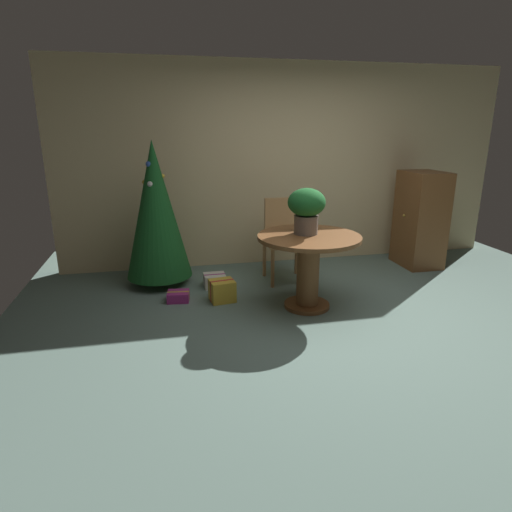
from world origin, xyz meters
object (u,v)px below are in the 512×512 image
Objects in this scene: gift_box_gold at (222,291)px; gift_box_cream at (215,280)px; gift_box_purple at (178,296)px; holiday_tree at (156,210)px; wooden_cabinet at (420,219)px; round_dining_table at (308,259)px; flower_vase at (306,207)px; wooden_chair_far at (284,235)px.

gift_box_cream is at bearing 93.45° from gift_box_gold.
holiday_tree is at bearing 107.30° from gift_box_purple.
wooden_cabinet is (3.21, 0.62, 0.57)m from gift_box_purple.
round_dining_table is 2.25× the size of flower_vase.
round_dining_table is at bearing -90.00° from wooden_chair_far.
wooden_cabinet reaches higher than gift_box_cream.
holiday_tree is 1.04m from gift_box_purple.
gift_box_purple is (-0.44, -0.35, -0.02)m from gift_box_cream.
gift_box_purple is (0.18, -0.59, -0.83)m from holiday_tree.
wooden_chair_far is 0.99m from gift_box_cream.
gift_box_cream is (-0.86, 0.79, -0.45)m from round_dining_table.
gift_box_cream is (-0.86, -0.12, -0.47)m from wooden_chair_far.
wooden_cabinet reaches higher than round_dining_table.
flower_vase is 0.37× the size of wooden_cabinet.
gift_box_cream is 0.20× the size of wooden_cabinet.
gift_box_cream is (0.62, -0.24, -0.81)m from holiday_tree.
gift_box_gold is at bearing 157.40° from round_dining_table.
round_dining_table is 0.62× the size of holiday_tree.
holiday_tree reaches higher than gift_box_purple.
gift_box_purple is at bearing 161.19° from round_dining_table.
gift_box_gold is (-0.84, 0.35, -0.41)m from round_dining_table.
flower_vase is 2.20m from wooden_cabinet.
wooden_chair_far reaches higher than round_dining_table.
wooden_cabinet is (2.77, 0.26, 0.55)m from gift_box_cream.
flower_vase is 1.27m from gift_box_gold.
wooden_chair_far is 0.78× the size of wooden_cabinet.
flower_vase is 1.47m from gift_box_cream.
flower_vase is at bearing -16.16° from gift_box_purple.
holiday_tree is 1.34× the size of wooden_cabinet.
gift_box_cream is at bearing -174.56° from wooden_cabinet.
wooden_cabinet is at bearing 0.46° from holiday_tree.
wooden_cabinet is at bearing 4.20° from wooden_chair_far.
round_dining_table is 0.52m from flower_vase.
gift_box_gold is at bearing -165.49° from wooden_cabinet.
round_dining_table is 2.19m from wooden_cabinet.
wooden_chair_far is 0.59× the size of holiday_tree.
flower_vase is (-0.02, 0.07, 0.51)m from round_dining_table.
wooden_chair_far is at bearing 90.00° from round_dining_table.
gift_box_cream is 1.00× the size of gift_box_purple.
round_dining_table is 4.12× the size of gift_box_cream.
wooden_chair_far is 1.52m from holiday_tree.
round_dining_table is at bearing -77.63° from flower_vase.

